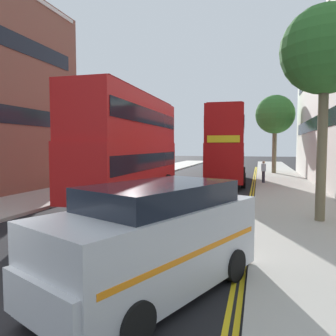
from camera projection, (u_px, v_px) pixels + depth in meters
sidewalk_right at (291, 194)px, 18.72m from camera, size 4.00×80.00×0.14m
sidewalk_left at (90, 186)px, 22.25m from camera, size 4.00×80.00×0.14m
kerb_line_outer at (253, 199)px, 17.37m from camera, size 0.10×56.00×0.01m
kerb_line_inner at (250, 199)px, 17.42m from camera, size 0.10×56.00×0.01m
double_decker_bus_away at (129, 143)px, 17.57m from camera, size 2.94×10.85×5.64m
double_decker_bus_oncoming at (227, 144)px, 25.19m from camera, size 3.15×10.90×5.64m
taxi_minivan at (152, 240)px, 6.11m from camera, size 3.62×5.16×2.12m
pedestrian_far at (264, 171)px, 23.88m from camera, size 0.34×0.22×1.62m
street_tree_near at (325, 52)px, 11.34m from camera, size 3.08×3.08×7.63m
street_tree_mid at (275, 115)px, 32.47m from camera, size 3.87×3.87×7.85m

